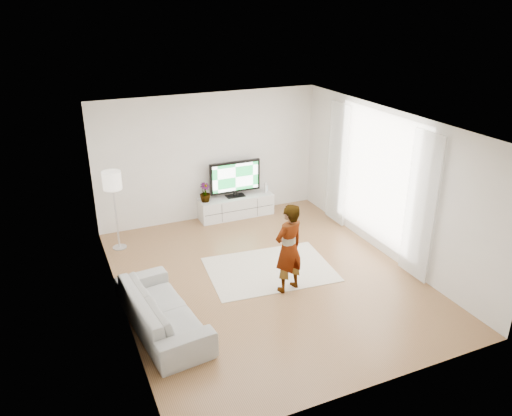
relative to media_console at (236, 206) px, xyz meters
name	(u,v)px	position (x,y,z in m)	size (l,w,h in m)	color
floor	(266,278)	(-0.51, -2.76, -0.24)	(6.00, 6.00, 0.00)	#9B6946
ceiling	(268,123)	(-0.51, -2.76, 2.56)	(6.00, 6.00, 0.00)	white
wall_left	(115,231)	(-3.01, -2.76, 1.16)	(0.02, 6.00, 2.80)	white
wall_right	(389,185)	(1.99, -2.76, 1.16)	(0.02, 6.00, 2.80)	white
wall_back	(209,157)	(-0.51, 0.24, 1.16)	(5.00, 0.02, 2.80)	white
wall_front	(375,295)	(-0.51, -5.76, 1.16)	(5.00, 0.02, 2.80)	white
window	(378,177)	(1.97, -2.46, 1.21)	(0.01, 2.60, 2.50)	white
curtain_near	(421,207)	(1.89, -3.76, 1.11)	(0.04, 0.70, 2.60)	white
curtain_far	(338,164)	(1.89, -1.16, 1.11)	(0.04, 0.70, 2.60)	white
media_console	(236,206)	(0.00, 0.00, 0.00)	(1.70, 0.48, 0.48)	silver
television	(235,178)	(0.00, 0.03, 0.68)	(1.18, 0.23, 0.82)	black
game_console	(266,188)	(0.74, 0.00, 0.34)	(0.08, 0.15, 0.20)	white
potted_plant	(205,192)	(-0.72, 0.00, 0.45)	(0.24, 0.24, 0.43)	#3F7238
rug	(270,269)	(-0.33, -2.53, -0.23)	(2.24, 1.61, 0.01)	beige
player	(289,248)	(-0.35, -3.26, 0.55)	(0.57, 0.37, 1.56)	#334772
sofa	(162,310)	(-2.55, -3.45, 0.07)	(2.13, 0.83, 0.62)	#ABABA7
floor_lamp	(112,184)	(-2.71, -0.53, 1.12)	(0.36, 0.36, 1.60)	silver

